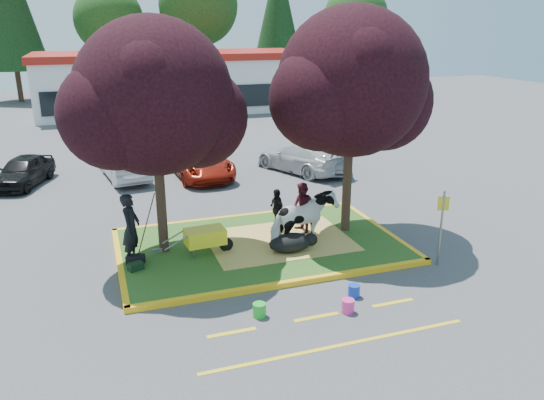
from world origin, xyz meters
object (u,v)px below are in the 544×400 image
object	(u,v)px
sign_post	(442,221)
bucket_blue	(354,291)
cow	(303,221)
bucket_pink	(348,306)
wheelbarrow	(206,237)
car_black	(23,171)
bucket_green	(259,310)
car_silver	(123,163)
handler	(131,228)
calf	(290,243)

from	to	relation	value
sign_post	bucket_blue	xyz separation A→B (m)	(-3.05, -0.89, -1.14)
cow	bucket_pink	distance (m)	3.61
wheelbarrow	car_black	world-z (taller)	car_black
bucket_green	car_black	xyz separation A→B (m)	(-6.08, 13.15, 0.46)
cow	sign_post	world-z (taller)	sign_post
cow	car_silver	world-z (taller)	cow
handler	bucket_pink	bearing A→B (deg)	-110.09
bucket_blue	car_black	xyz separation A→B (m)	(-8.56, 13.01, 0.46)
cow	bucket_pink	size ratio (longest dim) A/B	6.17
cow	wheelbarrow	size ratio (longest dim) A/B	1.00
wheelbarrow	car_black	bearing A→B (deg)	115.54
handler	bucket_blue	xyz separation A→B (m)	(4.95, -3.55, -0.96)
cow	car_black	distance (m)	13.14
wheelbarrow	sign_post	bearing A→B (deg)	-27.32
bucket_pink	car_silver	bearing A→B (deg)	106.94
cow	bucket_blue	distance (m)	3.01
wheelbarrow	handler	bearing A→B (deg)	170.79
wheelbarrow	car_silver	distance (m)	9.49
calf	car_silver	distance (m)	10.74
sign_post	car_silver	size ratio (longest dim) A/B	0.50
sign_post	bucket_blue	distance (m)	3.37
cow	car_black	bearing A→B (deg)	23.81
bucket_pink	car_black	distance (m)	15.85
car_silver	bucket_pink	bearing A→B (deg)	98.73
car_black	handler	bearing A→B (deg)	-49.14
wheelbarrow	car_silver	world-z (taller)	car_silver
wheelbarrow	car_black	xyz separation A→B (m)	(-5.60, 9.62, -0.05)
calf	car_black	xyz separation A→B (m)	(-7.92, 10.27, 0.19)
handler	bucket_green	distance (m)	4.54
cow	wheelbarrow	distance (m)	2.83
calf	car_black	bearing A→B (deg)	117.79
bucket_pink	car_black	size ratio (longest dim) A/B	0.09
calf	wheelbarrow	bearing A→B (deg)	154.48
car_black	car_silver	world-z (taller)	car_silver
car_silver	sign_post	bearing A→B (deg)	114.43
cow	bucket_green	bearing A→B (deg)	127.07
sign_post	bucket_green	distance (m)	5.73
sign_post	handler	bearing A→B (deg)	-175.25
handler	car_black	distance (m)	10.14
car_black	car_silver	distance (m)	4.02
cow	car_silver	bearing A→B (deg)	8.11
sign_post	car_black	bearing A→B (deg)	156.89
calf	wheelbarrow	world-z (taller)	wheelbarrow
sign_post	bucket_blue	bearing A→B (deg)	-140.58
calf	handler	distance (m)	4.45
bucket_blue	car_silver	world-z (taller)	car_silver
bucket_green	bucket_pink	xyz separation A→B (m)	(2.00, -0.49, -0.00)
car_silver	bucket_blue	bearing A→B (deg)	101.43
bucket_pink	car_silver	world-z (taller)	car_silver
handler	wheelbarrow	bearing A→B (deg)	-71.65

